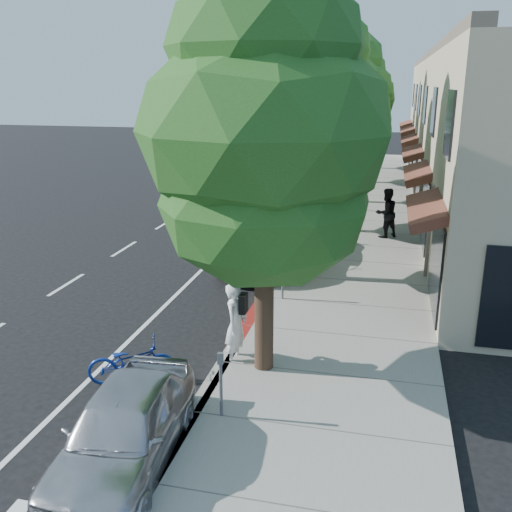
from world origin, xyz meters
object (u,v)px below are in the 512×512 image
(street_tree_5, at_px, (359,99))
(dark_suv_far, at_px, (306,168))
(street_tree_3, at_px, (345,96))
(cyclist, at_px, (236,325))
(white_pickup, at_px, (311,175))
(near_car_a, at_px, (124,428))
(street_tree_4, at_px, (353,101))
(street_tree_2, at_px, (331,123))
(pedestrian, at_px, (386,213))
(street_tree_0, at_px, (265,137))
(street_tree_1, at_px, (310,112))
(bicycle, at_px, (131,362))
(dark_sedan, at_px, (298,209))
(silver_suv, at_px, (271,241))

(street_tree_5, relative_size, dark_suv_far, 1.68)
(street_tree_3, distance_m, cyclist, 18.27)
(white_pickup, height_order, near_car_a, white_pickup)
(street_tree_4, relative_size, dark_suv_far, 1.74)
(street_tree_2, height_order, pedestrian, street_tree_2)
(street_tree_3, relative_size, cyclist, 4.49)
(cyclist, bearing_deg, near_car_a, 174.72)
(street_tree_0, height_order, pedestrian, street_tree_0)
(pedestrian, bearing_deg, dark_suv_far, -107.42)
(street_tree_1, xyz_separation_m, street_tree_4, (0.00, 18.00, -0.27))
(bicycle, bearing_deg, dark_suv_far, -22.68)
(street_tree_0, bearing_deg, street_tree_3, 90.00)
(white_pickup, distance_m, near_car_a, 25.83)
(near_car_a, bearing_deg, dark_suv_far, 87.87)
(street_tree_5, xyz_separation_m, dark_sedan, (-1.40, -16.76, -4.10))
(near_car_a, relative_size, pedestrian, 2.08)
(street_tree_2, height_order, cyclist, street_tree_2)
(street_tree_2, distance_m, near_car_a, 16.02)
(cyclist, bearing_deg, bicycle, 131.25)
(silver_suv, height_order, near_car_a, silver_suv)
(dark_suv_far, xyz_separation_m, pedestrian, (5.08, -13.52, 0.33))
(street_tree_0, height_order, street_tree_1, street_tree_1)
(street_tree_0, relative_size, street_tree_4, 1.02)
(street_tree_0, distance_m, street_tree_3, 18.00)
(dark_suv_far, bearing_deg, near_car_a, -91.21)
(street_tree_2, height_order, near_car_a, street_tree_2)
(street_tree_2, height_order, silver_suv, street_tree_2)
(silver_suv, distance_m, pedestrian, 5.40)
(street_tree_5, bearing_deg, street_tree_0, -90.00)
(bicycle, xyz_separation_m, silver_suv, (1.17, 8.50, 0.35))
(street_tree_1, relative_size, dark_suv_far, 1.79)
(street_tree_2, height_order, white_pickup, street_tree_2)
(cyclist, height_order, dark_sedan, cyclist)
(dark_suv_far, bearing_deg, street_tree_5, 57.79)
(street_tree_4, xyz_separation_m, pedestrian, (2.32, -12.60, -3.76))
(street_tree_1, distance_m, street_tree_3, 12.00)
(street_tree_1, xyz_separation_m, near_car_a, (-1.52, -9.50, -4.46))
(bicycle, distance_m, silver_suv, 8.59)
(dark_sedan, bearing_deg, street_tree_2, -43.40)
(street_tree_3, relative_size, silver_suv, 1.43)
(street_tree_4, distance_m, white_pickup, 4.92)
(street_tree_5, xyz_separation_m, cyclist, (-0.68, -29.73, -3.85))
(street_tree_3, height_order, street_tree_4, street_tree_3)
(street_tree_1, distance_m, silver_suv, 4.78)
(bicycle, relative_size, dark_sedan, 0.42)
(silver_suv, height_order, pedestrian, pedestrian)
(street_tree_3, height_order, pedestrian, street_tree_3)
(street_tree_2, xyz_separation_m, street_tree_3, (0.00, 6.00, 0.86))
(street_tree_0, xyz_separation_m, street_tree_4, (-0.00, 24.00, -0.11))
(dark_sedan, bearing_deg, near_car_a, -92.18)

